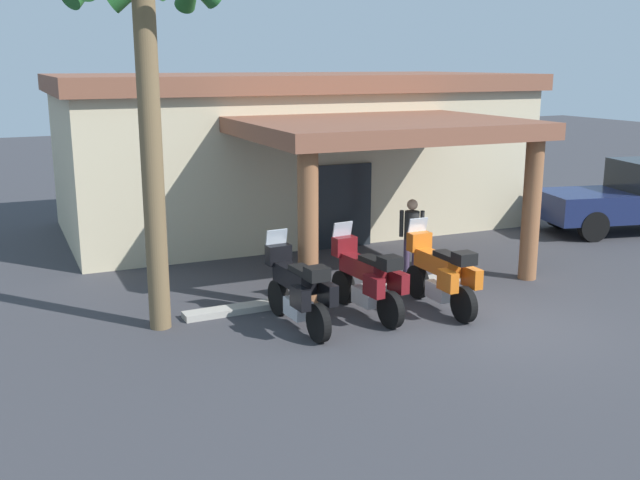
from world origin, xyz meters
TOP-DOWN VIEW (x-y plane):
  - ground_plane at (0.00, 0.00)m, footprint 80.00×80.00m
  - motel_building at (0.11, 9.02)m, footprint 13.00×11.14m
  - motorcycle_black at (-3.29, 1.29)m, footprint 0.72×2.21m
  - motorcycle_maroon at (-1.89, 1.33)m, footprint 0.73×2.21m
  - motorcycle_orange at (-0.49, 1.01)m, footprint 0.71×2.21m
  - pedestrian at (0.22, 3.12)m, footprint 0.47×0.32m
  - pickup_truck_navy at (8.23, 4.19)m, footprint 5.51×3.10m
  - palm_tree_roadside at (-5.49, 2.40)m, footprint 2.56×2.71m
  - curb_strip at (-1.89, 2.54)m, footprint 6.20×0.36m

SIDE VIEW (x-z plane):
  - ground_plane at x=0.00m, z-range 0.00..0.00m
  - curb_strip at x=-1.89m, z-range 0.00..0.12m
  - motorcycle_black at x=-3.29m, z-range -0.11..1.50m
  - motorcycle_maroon at x=-1.89m, z-range -0.11..1.50m
  - motorcycle_orange at x=-0.49m, z-range -0.11..1.50m
  - pickup_truck_navy at x=8.23m, z-range -0.04..1.91m
  - pedestrian at x=0.22m, z-range 0.14..1.85m
  - motel_building at x=0.11m, z-range 0.05..4.28m
  - palm_tree_roadside at x=-5.49m, z-range 1.48..8.18m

